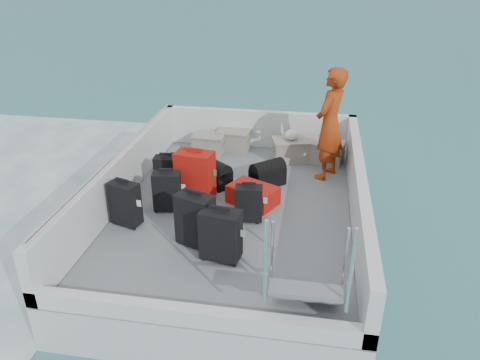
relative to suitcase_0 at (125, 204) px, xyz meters
The scene contains 22 objects.
ground 1.82m from the suitcase_0, 27.56° to the left, with size 160.00×160.00×0.00m, color #1C5B63.
ferry_hull 1.68m from the suitcase_0, 27.56° to the left, with size 3.60×5.00×0.60m, color silver.
deck 1.59m from the suitcase_0, 27.56° to the left, with size 3.30×4.70×0.02m, color gray.
deck_fittings 1.78m from the suitcase_0, 13.06° to the left, with size 3.60×5.00×0.90m.
suitcase_0 is the anchor object (origin of this frame).
suitcase_1 0.65m from the suitcase_0, 47.80° to the left, with size 0.39×0.22×0.59m, color black.
suitcase_2 1.17m from the suitcase_0, 79.18° to the left, with size 0.37×0.22×0.53m, color black.
suitcase_3 1.11m from the suitcase_0, 16.50° to the right, with size 0.46×0.27×0.70m, color black.
suitcase_5 1.17m from the suitcase_0, 50.09° to the left, with size 0.55×0.33×0.75m, color #B6170E.
suitcase_6 1.54m from the suitcase_0, 21.33° to the right, with size 0.47×0.28×0.65m, color black.
suitcase_7 1.68m from the suitcase_0, 12.76° to the left, with size 0.37×0.21×0.53m, color black.
suitcase_8 1.85m from the suitcase_0, 28.64° to the left, with size 0.46×0.69×0.27m, color #B6170E.
duffel_0 1.66m from the suitcase_0, 74.51° to the left, with size 0.57×0.30×0.32m, color black, non-canonical shape.
duffel_1 1.68m from the suitcase_0, 54.56° to the left, with size 0.46×0.30×0.32m, color black, non-canonical shape.
duffel_2 2.33m from the suitcase_0, 40.71° to the left, with size 0.54×0.30×0.32m, color black, non-canonical shape.
crate_0 2.71m from the suitcase_0, 78.59° to the left, with size 0.54×0.37×0.33m, color gray.
crate_1 3.08m from the suitcase_0, 71.82° to the left, with size 0.57×0.39×0.34m, color gray.
crate_2 3.30m from the suitcase_0, 51.30° to the left, with size 0.61×0.42×0.37m, color gray.
crate_3 3.73m from the suitcase_0, 44.22° to the left, with size 0.59×0.41×0.36m, color gray.
yellow_bag 3.61m from the suitcase_0, 50.08° to the left, with size 0.28×0.26×0.22m, color yellow.
white_bag 3.30m from the suitcase_0, 51.30° to the left, with size 0.24×0.24×0.18m, color white.
passenger 3.41m from the suitcase_0, 36.86° to the left, with size 0.67×0.43×1.82m, color #E04915.
Camera 1 is at (1.07, -5.90, 4.01)m, focal length 35.00 mm.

